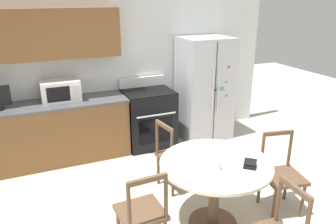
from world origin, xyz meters
TOP-DOWN VIEW (x-y plane):
  - back_wall at (-0.30, 2.59)m, footprint 5.20×0.44m
  - kitchen_counter at (-1.14, 2.29)m, footprint 2.13×0.64m
  - refrigerator at (1.32, 2.24)m, footprint 0.83×0.71m
  - oven_range at (0.31, 2.26)m, footprint 0.77×0.68m
  - microwave at (-0.99, 2.34)m, footprint 0.54×0.35m
  - dining_table at (0.24, 0.09)m, footprint 1.14×1.14m
  - dining_chair_right at (1.08, 0.03)m, footprint 0.50×0.50m
  - dining_chair_far at (0.17, 0.92)m, footprint 0.48×0.48m
  - dining_chair_left at (-0.59, 0.01)m, footprint 0.44×0.44m
  - candle_glass at (0.17, -0.03)m, footprint 0.09×0.09m
  - wallet at (0.50, -0.12)m, footprint 0.17×0.17m

SIDE VIEW (x-z plane):
  - dining_chair_right at x=1.08m, z-range -0.02..0.89m
  - dining_chair_far at x=0.17m, z-range -0.02..0.89m
  - dining_chair_left at x=-0.59m, z-range -0.02..0.89m
  - kitchen_counter at x=-1.14m, z-range 0.00..0.90m
  - oven_range at x=0.31m, z-range -0.07..1.01m
  - dining_table at x=0.24m, z-range 0.22..0.97m
  - wallet at x=0.50m, z-range 0.74..0.81m
  - candle_glass at x=0.17m, z-range 0.74..0.82m
  - refrigerator at x=1.32m, z-range 0.00..1.71m
  - microwave at x=-0.99m, z-range 0.90..1.20m
  - back_wall at x=-0.30m, z-range 0.14..2.74m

